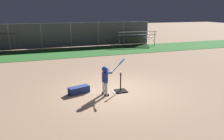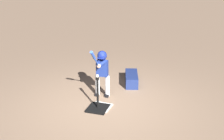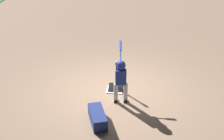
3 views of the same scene
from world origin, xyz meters
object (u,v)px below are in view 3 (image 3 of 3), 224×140
(batter_child, at_px, (121,75))
(baseball, at_px, (117,62))
(batting_tee, at_px, (117,85))
(equipment_bag, at_px, (97,117))

(batter_child, distance_m, baseball, 0.69)
(batting_tee, distance_m, baseball, 0.71)
(baseball, distance_m, equipment_bag, 1.81)
(batter_child, bearing_deg, baseball, 11.40)
(batter_child, xyz_separation_m, baseball, (0.67, 0.14, 0.07))
(baseball, xyz_separation_m, equipment_bag, (-1.64, 0.36, -0.67))
(batting_tee, xyz_separation_m, baseball, (0.00, -0.00, 0.71))
(baseball, bearing_deg, batter_child, -168.60)
(batter_child, relative_size, baseball, 18.81)
(batting_tee, distance_m, equipment_bag, 1.68)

